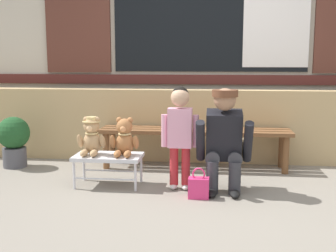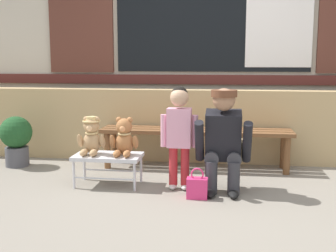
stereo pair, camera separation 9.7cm
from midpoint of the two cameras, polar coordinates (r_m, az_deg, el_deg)
ground_plane at (r=3.77m, az=5.32°, el=-9.67°), size 60.00×60.00×0.00m
brick_low_wall at (r=5.06m, az=6.13°, el=0.04°), size 7.14×0.25×0.85m
shop_facade at (r=5.54m, az=6.56°, el=13.64°), size 7.29×0.26×3.30m
wooden_bench_long at (r=4.71m, az=4.31°, el=-1.23°), size 2.10×0.40×0.44m
small_display_bench at (r=4.11m, az=-7.36°, el=-4.28°), size 0.64×0.36×0.30m
teddy_bear_with_hat at (r=4.12m, az=-9.56°, el=-1.38°), size 0.28×0.27×0.36m
teddy_bear_plain at (r=4.04m, az=-5.22°, el=-1.63°), size 0.28×0.26×0.36m
child_standing at (r=3.90m, az=2.23°, el=-0.05°), size 0.35×0.18×0.96m
adult_crouching at (r=3.87m, az=8.26°, el=-1.88°), size 0.50×0.49×0.95m
handbag_on_ground at (r=3.75m, az=4.67°, el=-8.21°), size 0.18×0.11×0.27m
potted_plant at (r=5.08m, az=-19.15°, el=-1.54°), size 0.36×0.36×0.57m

